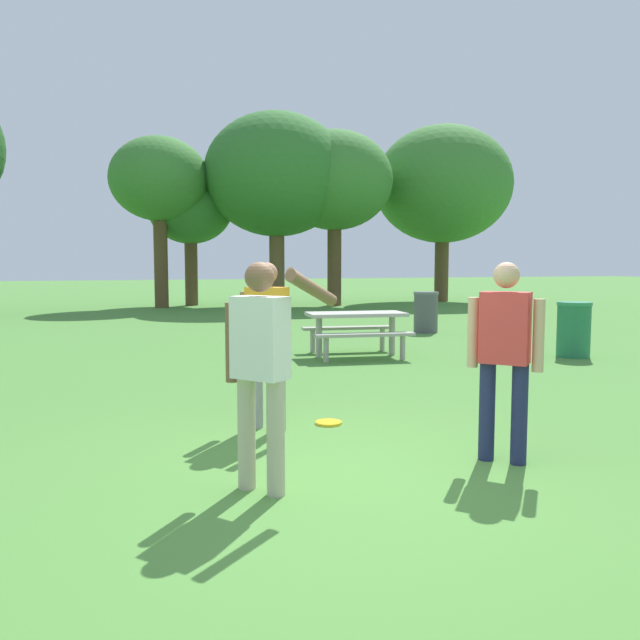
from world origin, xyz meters
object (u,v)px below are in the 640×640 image
at_px(tree_back_right, 443,185).
at_px(tree_back_left, 335,181).
at_px(tree_far_right, 190,209).
at_px(trash_can_beside_table, 574,329).
at_px(trash_can_further_along, 426,312).
at_px(person_bystander, 261,358).
at_px(person_catcher, 505,348).
at_px(picnic_table_near, 356,324).
at_px(tree_slender_mid, 276,175).
at_px(person_thrower, 268,332).
at_px(tree_broad_center, 159,181).
at_px(frisbee, 329,423).

bearing_deg(tree_back_right, tree_back_left, -169.10).
bearing_deg(tree_far_right, trash_can_beside_table, -74.57).
distance_m(trash_can_beside_table, trash_can_further_along, 4.39).
height_order(person_bystander, tree_back_right, tree_back_right).
distance_m(person_catcher, trash_can_further_along, 9.90).
bearing_deg(tree_far_right, picnic_table_near, -86.65).
bearing_deg(trash_can_further_along, tree_back_right, 58.48).
relative_size(picnic_table_near, tree_slender_mid, 0.26).
distance_m(person_thrower, person_bystander, 1.72).
height_order(person_catcher, tree_broad_center, tree_broad_center).
xyz_separation_m(trash_can_further_along, tree_slender_mid, (-0.87, 10.09, 4.42)).
relative_size(person_catcher, picnic_table_near, 0.88).
relative_size(person_thrower, person_bystander, 1.00).
bearing_deg(trash_can_beside_table, tree_back_left, 86.77).
relative_size(person_catcher, tree_back_right, 0.22).
height_order(person_bystander, tree_back_left, tree_back_left).
xyz_separation_m(picnic_table_near, tree_back_left, (4.34, 12.75, 4.17)).
relative_size(trash_can_further_along, tree_far_right, 0.19).
bearing_deg(tree_back_right, person_bystander, -122.96).
bearing_deg(tree_broad_center, tree_slender_mid, -8.63).
distance_m(trash_can_beside_table, tree_slender_mid, 15.17).
xyz_separation_m(person_bystander, tree_slender_mid, (5.33, 19.06, 3.94)).
xyz_separation_m(picnic_table_near, trash_can_further_along, (3.03, 3.03, -0.08)).
bearing_deg(trash_can_beside_table, person_catcher, -135.51).
bearing_deg(tree_back_right, trash_can_beside_table, -111.88).
distance_m(frisbee, trash_can_beside_table, 6.38).
bearing_deg(tree_broad_center, tree_far_right, 35.62).
bearing_deg(tree_slender_mid, frisbee, -103.65).
relative_size(tree_slender_mid, tree_back_right, 0.98).
bearing_deg(tree_slender_mid, tree_back_left, -9.54).
height_order(tree_far_right, tree_slender_mid, tree_slender_mid).
relative_size(picnic_table_near, tree_back_right, 0.25).
distance_m(picnic_table_near, trash_can_further_along, 4.28).
height_order(person_catcher, tree_slender_mid, tree_slender_mid).
xyz_separation_m(trash_can_beside_table, trash_can_further_along, (-0.52, 4.35, 0.00)).
height_order(tree_broad_center, tree_far_right, tree_broad_center).
relative_size(trash_can_further_along, tree_slender_mid, 0.13).
relative_size(person_thrower, tree_back_right, 0.22).
bearing_deg(frisbee, tree_back_left, 69.38).
height_order(frisbee, picnic_table_near, picnic_table_near).
relative_size(tree_far_right, tree_back_right, 0.69).
relative_size(tree_broad_center, tree_back_right, 0.84).
xyz_separation_m(picnic_table_near, tree_back_right, (9.61, 13.76, 4.36)).
xyz_separation_m(person_catcher, person_bystander, (-2.03, -0.01, 0.02)).
xyz_separation_m(tree_broad_center, tree_back_right, (11.68, 0.00, 0.31)).
relative_size(frisbee, trash_can_beside_table, 0.28).
xyz_separation_m(person_thrower, tree_broad_center, (0.63, 18.05, 3.65)).
height_order(picnic_table_near, tree_back_right, tree_back_right).
bearing_deg(tree_slender_mid, tree_far_right, 153.35).
relative_size(frisbee, tree_back_right, 0.04).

